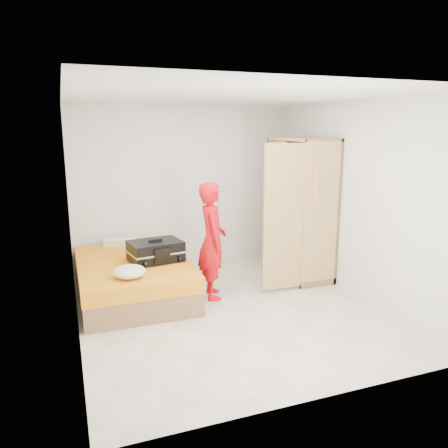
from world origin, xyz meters
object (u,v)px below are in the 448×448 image
object	(u,v)px
person	(212,241)
round_cushion	(129,272)
bed	(133,278)
suitcase	(156,251)
wardrobe	(299,212)

from	to	relation	value
person	round_cushion	size ratio (longest dim) A/B	4.04
bed	round_cushion	world-z (taller)	round_cushion
person	suitcase	xyz separation A→B (m)	(-0.70, 0.28, -0.15)
bed	wardrobe	size ratio (longest dim) A/B	0.96
suitcase	wardrobe	bearing A→B (deg)	-6.77
person	round_cushion	xyz separation A→B (m)	(-1.14, -0.29, -0.21)
bed	wardrobe	world-z (taller)	wardrobe
round_cushion	bed	bearing A→B (deg)	78.89
bed	suitcase	size ratio (longest dim) A/B	2.66
wardrobe	round_cushion	world-z (taller)	wardrobe
suitcase	round_cushion	distance (m)	0.71
round_cushion	suitcase	bearing A→B (deg)	52.55
wardrobe	round_cushion	distance (m)	2.75
person	round_cushion	distance (m)	1.19
suitcase	round_cushion	bearing A→B (deg)	-136.26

